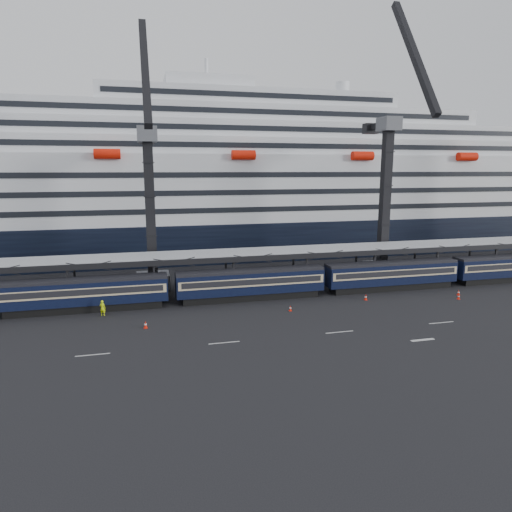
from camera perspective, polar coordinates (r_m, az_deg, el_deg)
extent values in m
plane|color=black|center=(52.38, 10.58, -7.68)|extent=(260.00, 260.00, 0.00)
cube|color=beige|center=(44.47, -19.74, -11.55)|extent=(3.00, 0.15, 0.02)
cube|color=beige|center=(44.76, -4.01, -10.76)|extent=(3.00, 0.15, 0.02)
cube|color=beige|center=(48.15, 10.39, -9.33)|extent=(3.00, 0.15, 0.02)
cube|color=beige|center=(54.05, 22.16, -7.72)|extent=(3.00, 0.15, 0.02)
cube|color=beige|center=(48.19, 20.11, -9.82)|extent=(2.50, 0.40, 0.02)
cube|color=black|center=(57.72, -20.45, -5.98)|extent=(17.48, 2.40, 0.90)
cube|color=black|center=(57.25, -20.57, -4.25)|extent=(19.00, 2.80, 2.70)
cube|color=beige|center=(57.17, -20.59, -3.96)|extent=(18.62, 2.92, 1.05)
cube|color=black|center=(57.16, -20.59, -3.92)|extent=(17.86, 2.98, 0.70)
cube|color=black|center=(56.89, -20.67, -2.79)|extent=(19.00, 2.50, 0.35)
cube|color=black|center=(58.79, -0.64, -4.98)|extent=(17.48, 2.40, 0.90)
cube|color=black|center=(58.32, -0.65, -3.28)|extent=(19.00, 2.80, 2.70)
cube|color=beige|center=(58.25, -0.65, -2.99)|extent=(18.62, 2.92, 1.05)
cube|color=black|center=(58.24, -0.65, -2.94)|extent=(17.86, 2.98, 0.70)
cube|color=black|center=(57.98, -0.65, -1.84)|extent=(19.00, 2.50, 0.35)
cube|color=black|center=(66.18, 16.49, -3.63)|extent=(17.48, 2.40, 0.90)
cube|color=black|center=(65.77, 16.57, -2.11)|extent=(19.00, 2.80, 2.70)
cube|color=beige|center=(65.71, 16.58, -1.86)|extent=(18.62, 2.92, 1.05)
cube|color=black|center=(65.70, 16.59, -1.82)|extent=(17.86, 2.98, 0.70)
cube|color=black|center=(65.46, 16.64, -0.83)|extent=(19.00, 2.50, 0.35)
cube|color=black|center=(78.13, 29.25, -2.41)|extent=(17.48, 2.40, 0.90)
cube|color=black|center=(77.78, 29.37, -1.12)|extent=(19.00, 2.80, 2.70)
cube|color=beige|center=(77.73, 29.39, -0.90)|extent=(18.62, 2.92, 1.05)
cube|color=black|center=(77.72, 29.40, -0.86)|extent=(17.86, 2.98, 0.70)
cube|color=#9B9EA3|center=(63.65, 5.53, 0.77)|extent=(130.00, 6.00, 0.25)
cube|color=black|center=(60.94, 6.46, 0.01)|extent=(130.00, 0.25, 0.70)
cube|color=black|center=(66.50, 4.66, 0.95)|extent=(130.00, 0.25, 0.70)
cube|color=black|center=(58.56, -22.42, -3.60)|extent=(0.25, 0.25, 5.40)
cube|color=black|center=(63.96, -21.72, -2.38)|extent=(0.25, 0.25, 5.40)
cube|color=black|center=(57.89, -12.58, -3.19)|extent=(0.25, 0.25, 5.40)
cube|color=black|center=(63.35, -12.73, -1.99)|extent=(0.25, 0.25, 5.40)
cube|color=black|center=(58.94, -2.81, -2.69)|extent=(0.25, 0.25, 5.40)
cube|color=black|center=(64.30, -3.79, -1.56)|extent=(0.25, 0.25, 5.40)
cube|color=black|center=(61.61, 6.35, -2.15)|extent=(0.25, 0.25, 5.40)
cube|color=black|center=(66.76, 4.68, -1.11)|extent=(0.25, 0.25, 5.40)
cube|color=black|center=(65.71, 14.56, -1.62)|extent=(0.25, 0.25, 5.40)
cube|color=black|center=(70.56, 12.40, -0.68)|extent=(0.25, 0.25, 5.40)
cube|color=black|center=(71.00, 21.67, -1.13)|extent=(0.25, 0.25, 5.40)
cube|color=black|center=(75.51, 19.22, -0.29)|extent=(0.25, 0.25, 5.40)
cube|color=black|center=(77.22, 27.72, -0.70)|extent=(0.25, 0.25, 5.40)
cube|color=black|center=(81.39, 25.12, 0.05)|extent=(0.25, 0.25, 5.40)
cube|color=black|center=(94.34, -1.00, 2.92)|extent=(200.00, 28.00, 7.00)
cube|color=silver|center=(93.51, -1.02, 8.69)|extent=(190.00, 26.88, 12.00)
cube|color=silver|center=(93.53, -1.03, 13.29)|extent=(160.00, 24.64, 3.00)
cube|color=black|center=(81.54, 0.98, 13.66)|extent=(153.60, 0.12, 0.90)
cube|color=silver|center=(93.71, -1.04, 15.12)|extent=(124.00, 21.84, 3.00)
cube|color=black|center=(83.10, 0.73, 15.68)|extent=(119.04, 0.12, 0.90)
cube|color=silver|center=(93.98, -1.05, 16.95)|extent=(90.00, 19.04, 3.00)
cube|color=black|center=(84.75, 0.48, 17.62)|extent=(86.40, 0.12, 0.90)
cube|color=silver|center=(94.35, -1.05, 18.76)|extent=(56.00, 16.24, 3.00)
cube|color=black|center=(86.50, 0.24, 19.49)|extent=(53.76, 0.12, 0.90)
cube|color=silver|center=(93.28, -6.17, 20.35)|extent=(16.00, 12.00, 2.50)
cylinder|color=silver|center=(101.16, 10.75, 19.76)|extent=(2.80, 2.80, 3.00)
cylinder|color=red|center=(77.18, -18.10, 12.04)|extent=(4.00, 1.60, 1.60)
cylinder|color=red|center=(78.90, -1.57, 12.51)|extent=(4.00, 1.60, 1.60)
cylinder|color=red|center=(86.39, 13.16, 12.09)|extent=(4.00, 1.60, 1.60)
cylinder|color=red|center=(98.32, 24.87, 11.20)|extent=(4.00, 1.60, 1.60)
cube|color=#4B4D53|center=(65.87, -12.72, -3.02)|extent=(4.50, 4.50, 2.00)
cube|color=black|center=(64.27, -13.09, 5.67)|extent=(1.30, 1.30, 18.00)
cube|color=#4B4D53|center=(64.20, -13.48, 14.59)|extent=(2.60, 3.20, 2.00)
cube|color=black|center=(59.37, -13.71, 21.64)|extent=(0.90, 12.26, 14.37)
cube|color=black|center=(66.71, -13.51, 14.43)|extent=(0.90, 5.04, 0.90)
cube|color=black|center=(69.22, -13.53, 14.13)|extent=(2.20, 1.60, 1.60)
cube|color=#4B4D53|center=(74.26, 15.40, -1.59)|extent=(4.50, 4.50, 2.00)
cube|color=black|center=(72.78, 15.83, 6.90)|extent=(1.30, 1.30, 20.00)
cube|color=#4B4D53|center=(72.94, 16.29, 15.55)|extent=(2.60, 3.20, 2.00)
cube|color=black|center=(69.31, 19.25, 22.53)|extent=(0.90, 12.21, 16.90)
cube|color=black|center=(75.37, 15.18, 15.43)|extent=(0.90, 5.60, 0.90)
cube|color=black|center=(77.81, 14.14, 15.18)|extent=(2.20, 1.60, 1.60)
imported|color=#DDFF0D|center=(54.99, -18.63, -6.18)|extent=(0.78, 0.64, 1.83)
cube|color=red|center=(49.88, -13.63, -8.73)|extent=(0.40, 0.40, 0.04)
cone|color=red|center=(49.74, -13.65, -8.30)|extent=(0.34, 0.34, 0.76)
cylinder|color=white|center=(49.74, -13.65, -8.30)|extent=(0.28, 0.28, 0.13)
cube|color=red|center=(54.27, 4.31, -6.84)|extent=(0.34, 0.34, 0.04)
cone|color=red|center=(54.17, 4.31, -6.50)|extent=(0.29, 0.29, 0.64)
cylinder|color=white|center=(54.17, 4.31, -6.50)|extent=(0.24, 0.24, 0.11)
cube|color=red|center=(60.20, 13.55, -5.33)|extent=(0.38, 0.38, 0.04)
cone|color=red|center=(60.10, 13.56, -4.99)|extent=(0.32, 0.32, 0.72)
cylinder|color=white|center=(60.10, 13.56, -4.99)|extent=(0.27, 0.27, 0.12)
cube|color=red|center=(64.34, 23.98, -4.94)|extent=(0.35, 0.35, 0.04)
cone|color=red|center=(64.26, 24.00, -4.64)|extent=(0.29, 0.29, 0.65)
cylinder|color=white|center=(64.26, 24.00, -4.64)|extent=(0.25, 0.25, 0.11)
cube|color=red|center=(66.38, 23.97, -4.47)|extent=(0.37, 0.37, 0.04)
cone|color=red|center=(66.29, 23.99, -4.17)|extent=(0.31, 0.31, 0.70)
cylinder|color=white|center=(66.29, 23.99, -4.17)|extent=(0.26, 0.26, 0.12)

